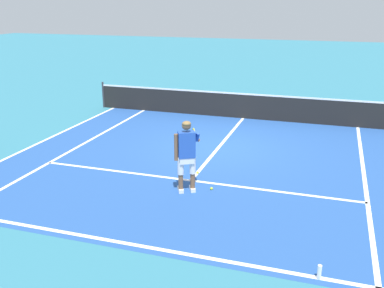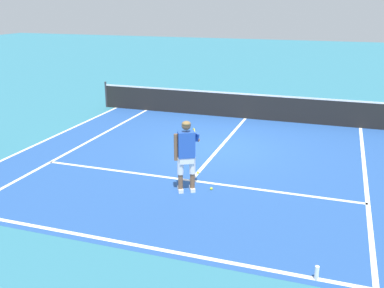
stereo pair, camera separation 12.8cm
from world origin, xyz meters
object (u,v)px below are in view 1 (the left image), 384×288
Objects in this scene: tennis_player at (187,151)px; tennis_ball_by_baseline at (211,188)px; water_bottle at (319,272)px; tennis_ball_near_feet at (198,172)px.

tennis_player reaches higher than tennis_ball_by_baseline.
tennis_player is 4.13m from water_bottle.
tennis_player is at bearing 140.32° from water_bottle.
water_bottle reaches higher than tennis_ball_by_baseline.
tennis_ball_by_baseline is 3.83m from water_bottle.
tennis_player is 25.95× the size of tennis_ball_by_baseline.
tennis_ball_near_feet is at bearing 130.82° from water_bottle.
tennis_ball_near_feet is 0.27× the size of water_bottle.
tennis_ball_by_baseline is at bearing 25.41° from tennis_player.
tennis_player is at bearing -154.59° from tennis_ball_by_baseline.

